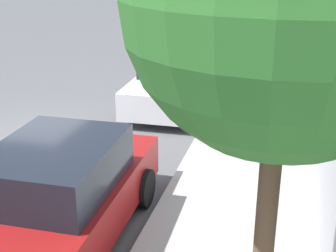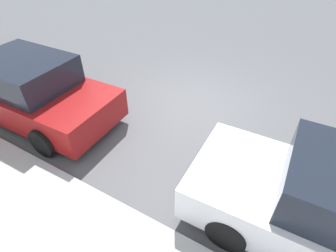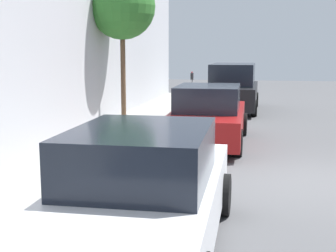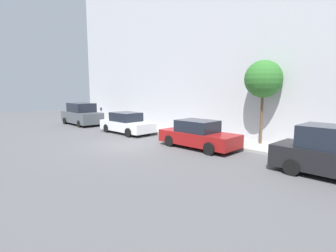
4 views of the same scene
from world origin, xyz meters
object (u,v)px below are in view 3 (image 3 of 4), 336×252
parked_sedan_second (208,116)px  parked_sedan_third (143,193)px  parked_minivan_nearest (233,88)px  street_tree (122,7)px  parking_meter_near (192,84)px

parked_sedan_second → parked_sedan_third: size_ratio=1.00×
parked_minivan_nearest → street_tree: bearing=56.9°
parked_sedan_second → parking_meter_near: (1.58, -7.47, 0.28)m
street_tree → parked_sedan_third: bearing=108.4°
street_tree → parked_minivan_nearest: bearing=-123.1°
parked_sedan_second → parking_meter_near: 7.64m
parked_sedan_second → parked_sedan_third: 6.78m
parking_meter_near → parked_sedan_second: bearing=101.9°
parked_sedan_second → street_tree: (2.97, -2.15, 3.05)m
parked_sedan_second → parked_minivan_nearest: bearing=-91.4°
parked_sedan_second → street_tree: 4.77m
parked_sedan_second → street_tree: bearing=-35.9°
parked_minivan_nearest → street_tree: (3.14, 4.82, 2.85)m
parked_sedan_second → parked_sedan_third: (-0.00, 6.78, 0.00)m
parked_sedan_third → parking_meter_near: size_ratio=3.27×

